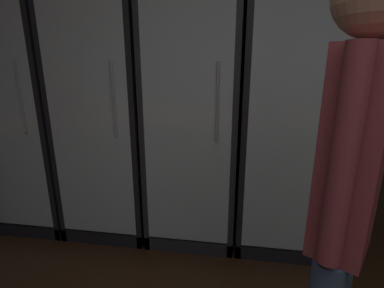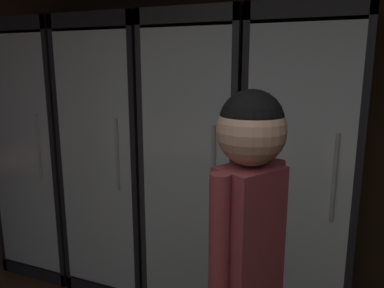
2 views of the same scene
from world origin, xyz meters
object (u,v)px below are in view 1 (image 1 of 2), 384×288
cooler_right (287,114)px  shopper_far (349,175)px  cooler_left (110,111)px  cooler_far_left (32,108)px  cooler_center (194,112)px

cooler_right → shopper_far: (-0.04, -1.32, 0.04)m
cooler_left → shopper_far: cooler_left is taller
cooler_far_left → cooler_right: same height
cooler_center → shopper_far: cooler_center is taller
cooler_right → cooler_center: bearing=-179.8°
cooler_center → cooler_left: bearing=179.9°
cooler_far_left → cooler_left: 0.69m
cooler_left → cooler_center: bearing=-0.1°
shopper_far → cooler_far_left: bearing=147.2°
cooler_left → cooler_center: 0.69m
shopper_far → cooler_center: bearing=116.5°
shopper_far → cooler_left: bearing=135.7°
cooler_left → cooler_center: same height
cooler_right → shopper_far: 1.32m
cooler_left → shopper_far: bearing=-44.3°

